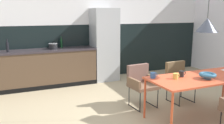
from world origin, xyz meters
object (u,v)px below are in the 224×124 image
at_px(mug_short_terracotta, 176,76).
at_px(dining_table, 204,79).
at_px(bottle_spice_small, 7,47).
at_px(mug_wide_latte, 181,74).
at_px(armchair_by_stool, 179,77).
at_px(cooking_pot, 53,46).
at_px(mug_dark_espresso, 153,75).
at_px(armchair_head_of_table, 141,80).
at_px(bottle_oil_tall, 61,43).
at_px(pendant_lamp_over_table_near, 207,25).
at_px(refrigerator_column, 104,45).
at_px(fruit_bowl, 208,75).

bearing_deg(mug_short_terracotta, dining_table, -8.65).
bearing_deg(bottle_spice_small, mug_wide_latte, -45.55).
bearing_deg(dining_table, mug_short_terracotta, 171.35).
height_order(armchair_by_stool, cooking_pot, cooking_pot).
distance_m(dining_table, mug_dark_espresso, 0.87).
bearing_deg(mug_dark_espresso, dining_table, -17.54).
bearing_deg(mug_short_terracotta, mug_wide_latte, 20.76).
xyz_separation_m(armchair_head_of_table, bottle_oil_tall, (-1.07, 2.19, 0.52)).
bearing_deg(mug_short_terracotta, mug_dark_espresso, 149.38).
bearing_deg(dining_table, bottle_oil_tall, 119.73).
height_order(cooking_pot, bottle_spice_small, bottle_spice_small).
xyz_separation_m(cooking_pot, bottle_spice_small, (-1.01, -0.07, 0.05)).
xyz_separation_m(armchair_head_of_table, cooking_pot, (-1.30, 2.04, 0.47)).
xyz_separation_m(dining_table, pendant_lamp_over_table_near, (-0.00, 0.02, 0.90)).
height_order(armchair_head_of_table, pendant_lamp_over_table_near, pendant_lamp_over_table_near).
height_order(dining_table, mug_short_terracotta, mug_short_terracotta).
distance_m(refrigerator_column, cooking_pot, 1.35).
height_order(mug_short_terracotta, cooking_pot, cooking_pot).
height_order(refrigerator_column, pendant_lamp_over_table_near, pendant_lamp_over_table_near).
relative_size(fruit_bowl, bottle_oil_tall, 0.94).
height_order(refrigerator_column, bottle_spice_small, refrigerator_column).
bearing_deg(bottle_oil_tall, mug_wide_latte, -64.44).
bearing_deg(pendant_lamp_over_table_near, mug_dark_espresso, 163.67).
distance_m(armchair_by_stool, mug_wide_latte, 0.89).
relative_size(dining_table, pendant_lamp_over_table_near, 1.34).
bearing_deg(fruit_bowl, armchair_by_stool, 77.58).
xyz_separation_m(refrigerator_column, armchair_head_of_table, (-0.05, -2.04, -0.44)).
bearing_deg(armchair_head_of_table, armchair_by_stool, 171.64).
height_order(mug_dark_espresso, pendant_lamp_over_table_near, pendant_lamp_over_table_near).
bearing_deg(pendant_lamp_over_table_near, refrigerator_column, 102.46).
bearing_deg(mug_short_terracotta, pendant_lamp_over_table_near, -6.57).
bearing_deg(bottle_oil_tall, refrigerator_column, -7.70).
bearing_deg(bottle_oil_tall, armchair_by_stool, -49.62).
relative_size(mug_wide_latte, bottle_spice_small, 0.45).
distance_m(bottle_oil_tall, pendant_lamp_over_table_near, 3.56).
bearing_deg(refrigerator_column, cooking_pot, -179.98).
relative_size(armchair_by_stool, mug_wide_latte, 6.00).
relative_size(mug_dark_espresso, bottle_oil_tall, 0.46).
height_order(armchair_head_of_table, mug_short_terracotta, mug_short_terracotta).
xyz_separation_m(refrigerator_column, bottle_spice_small, (-2.36, -0.07, 0.08)).
xyz_separation_m(armchair_by_stool, armchair_head_of_table, (-0.84, 0.06, -0.00)).
distance_m(bottle_oil_tall, bottle_spice_small, 1.27).
bearing_deg(armchair_head_of_table, fruit_bowl, 117.87).
relative_size(refrigerator_column, pendant_lamp_over_table_near, 1.34).
xyz_separation_m(dining_table, cooking_pot, (-1.99, 2.92, 0.29)).
height_order(fruit_bowl, mug_dark_espresso, fruit_bowl).
relative_size(mug_wide_latte, pendant_lamp_over_table_near, 0.09).
height_order(refrigerator_column, mug_wide_latte, refrigerator_column).
distance_m(refrigerator_column, fruit_bowl, 3.11).
relative_size(armchair_by_stool, armchair_head_of_table, 1.00).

